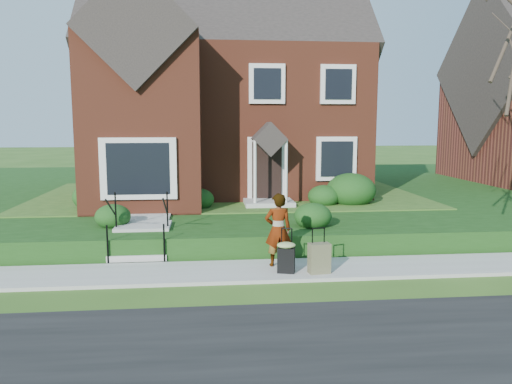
{
  "coord_description": "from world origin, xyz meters",
  "views": [
    {
      "loc": [
        -0.84,
        -10.73,
        3.33
      ],
      "look_at": [
        0.44,
        2.0,
        1.54
      ],
      "focal_mm": 35.0,
      "sensor_mm": 36.0,
      "label": 1
    }
  ],
  "objects": [
    {
      "name": "sidewalk",
      "position": [
        0.0,
        0.0,
        0.04
      ],
      "size": [
        60.0,
        1.6,
        0.08
      ],
      "primitive_type": "cube",
      "color": "#9E9B93",
      "rests_on": "ground"
    },
    {
      "name": "suitcase_black",
      "position": [
        0.86,
        -0.32,
        0.46
      ],
      "size": [
        0.48,
        0.43,
        0.99
      ],
      "rotation": [
        0.0,
        0.0,
        -0.28
      ],
      "color": "black",
      "rests_on": "sidewalk"
    },
    {
      "name": "terrace",
      "position": [
        4.0,
        10.9,
        0.3
      ],
      "size": [
        44.0,
        20.0,
        0.6
      ],
      "primitive_type": "cube",
      "color": "#16390F",
      "rests_on": "ground"
    },
    {
      "name": "front_steps",
      "position": [
        -2.5,
        1.84,
        0.47
      ],
      "size": [
        1.4,
        2.02,
        1.5
      ],
      "color": "#9E9B93",
      "rests_on": "ground"
    },
    {
      "name": "walkway",
      "position": [
        -2.5,
        5.0,
        0.63
      ],
      "size": [
        1.2,
        6.0,
        0.06
      ],
      "primitive_type": "cube",
      "color": "#9E9B93",
      "rests_on": "terrace"
    },
    {
      "name": "main_house",
      "position": [
        -0.21,
        9.61,
        5.26
      ],
      "size": [
        10.4,
        10.2,
        9.4
      ],
      "color": "brown",
      "rests_on": "terrace"
    },
    {
      "name": "suitcase_olive",
      "position": [
        1.58,
        -0.41,
        0.41
      ],
      "size": [
        0.49,
        0.32,
        0.99
      ],
      "rotation": [
        0.0,
        0.0,
        0.14
      ],
      "color": "brown",
      "rests_on": "sidewalk"
    },
    {
      "name": "woman",
      "position": [
        0.76,
        0.24,
        0.92
      ],
      "size": [
        0.63,
        0.43,
        1.68
      ],
      "primitive_type": "imported",
      "rotation": [
        0.0,
        0.0,
        3.19
      ],
      "color": "#999999",
      "rests_on": "sidewalk"
    },
    {
      "name": "ground",
      "position": [
        0.0,
        0.0,
        0.0
      ],
      "size": [
        120.0,
        120.0,
        0.0
      ],
      "primitive_type": "plane",
      "color": "#2D5119",
      "rests_on": "ground"
    },
    {
      "name": "foundation_shrubs",
      "position": [
        0.8,
        4.95,
        1.08
      ],
      "size": [
        9.95,
        4.86,
        1.17
      ],
      "color": "#153610",
      "rests_on": "terrace"
    }
  ]
}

